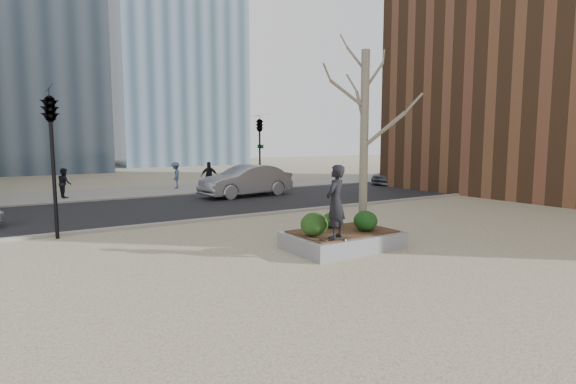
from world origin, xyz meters
TOP-DOWN VIEW (x-y plane):
  - ground at (0.00, 0.00)m, footprint 120.00×120.00m
  - street at (0.00, 10.00)m, footprint 60.00×8.00m
  - far_sidewalk at (0.00, 17.00)m, footprint 60.00×6.00m
  - planter at (1.00, 0.00)m, footprint 3.00×2.00m
  - planter_mulch at (1.00, 0.00)m, footprint 2.70×1.70m
  - sycamore_tree at (2.00, 0.30)m, footprint 2.80×2.80m
  - shrub_left at (-0.05, -0.13)m, footprint 0.72×0.72m
  - shrub_middle at (1.00, 0.51)m, footprint 0.51×0.51m
  - shrub_right at (1.52, -0.35)m, footprint 0.65×0.65m
  - skateboard at (0.13, -0.77)m, footprint 0.80×0.35m
  - skateboarder at (0.13, -0.77)m, footprint 0.80×0.71m
  - car_silver at (4.08, 11.76)m, footprint 5.16×2.26m
  - car_third at (15.93, 12.04)m, footprint 4.48×1.86m
  - pedestrian_a at (-4.13, 16.14)m, footprint 0.67×0.81m
  - pedestrian_b at (2.19, 17.52)m, footprint 0.98×1.21m
  - pedestrian_c at (3.47, 15.27)m, footprint 1.07×0.65m
  - traffic_light_near at (-5.50, 5.60)m, footprint 0.60×2.48m
  - traffic_light_far at (6.50, 14.60)m, footprint 0.60×2.48m

SIDE VIEW (x-z plane):
  - ground at x=0.00m, z-range 0.00..0.00m
  - street at x=0.00m, z-range 0.00..0.02m
  - far_sidewalk at x=0.00m, z-range 0.00..0.02m
  - planter at x=1.00m, z-range 0.00..0.45m
  - planter_mulch at x=1.00m, z-range 0.45..0.49m
  - skateboard at x=0.13m, z-range 0.45..0.53m
  - car_third at x=15.93m, z-range 0.02..1.31m
  - shrub_middle at x=1.00m, z-range 0.49..0.92m
  - shrub_right at x=1.52m, z-range 0.49..1.05m
  - pedestrian_a at x=-4.13m, z-range 0.02..1.56m
  - shrub_left at x=-0.05m, z-range 0.49..1.10m
  - pedestrian_b at x=2.19m, z-range 0.02..1.66m
  - car_silver at x=4.08m, z-range 0.02..1.67m
  - pedestrian_c at x=3.47m, z-range 0.02..1.72m
  - skateboarder at x=0.13m, z-range 0.53..2.36m
  - traffic_light_near at x=-5.50m, z-range 0.00..4.50m
  - traffic_light_far at x=6.50m, z-range 0.00..4.50m
  - sycamore_tree at x=2.00m, z-range 0.49..7.09m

